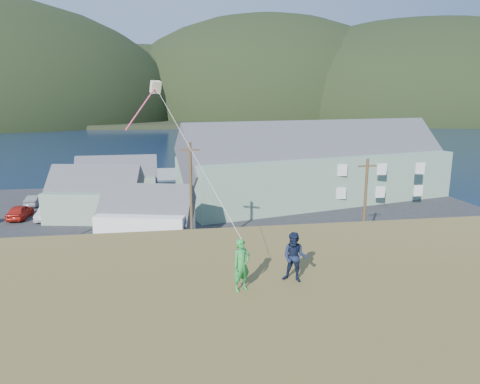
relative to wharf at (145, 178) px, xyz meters
The scene contains 15 objects.
ground 40.45m from the wharf, 81.47° to the right, with size 900.00×900.00×0.00m, color #0A1638.
grass_strip 42.43m from the wharf, 81.87° to the right, with size 110.00×8.00×0.10m, color #4C3D19.
waterfront_lot 23.77m from the wharf, 75.38° to the right, with size 72.00×36.00×0.12m, color #28282B.
wharf is the anchor object (origin of this frame).
far_shore 290.06m from the wharf, 88.81° to the left, with size 900.00×320.00×2.00m, color black.
far_hills 242.97m from the wharf, 80.14° to the left, with size 760.00×265.00×143.00m.
lodge 30.41m from the wharf, 38.81° to the right, with size 37.42×18.64×12.69m.
shed_palegreen_near 23.77m from the wharf, 99.65° to the right, with size 10.97×8.04×7.25m.
shed_white 33.09m from the wharf, 86.25° to the right, with size 9.41×7.35×6.65m.
shed_palegreen_far 14.16m from the wharf, 101.23° to the right, with size 10.71×6.33×7.09m.
utility_poles 39.03m from the wharf, 82.86° to the right, with size 30.96×0.24×9.74m.
parked_cars 19.46m from the wharf, 99.89° to the right, with size 22.99×12.48×1.58m.
kite_flyer_green 60.07m from the wharf, 83.61° to the right, with size 0.60×0.40×1.65m, color #268C39.
kite_flyer_navy 59.90m from the wharf, 81.84° to the right, with size 0.80×0.62×1.64m, color #141D37.
kite_rig 52.80m from the wharf, 85.59° to the right, with size 1.97×4.55×10.10m.
Camera 1 is at (-1.35, -31.42, 12.97)m, focal length 32.00 mm.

